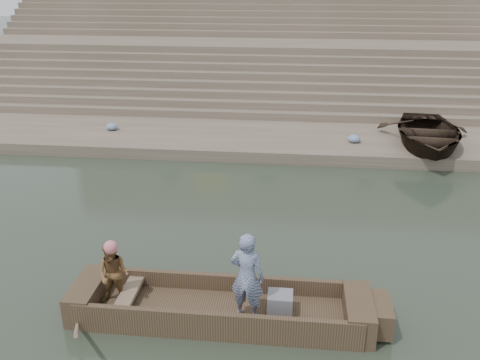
% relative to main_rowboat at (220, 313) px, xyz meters
% --- Properties ---
extents(ground, '(120.00, 120.00, 0.00)m').
position_rel_main_rowboat_xyz_m(ground, '(1.42, 2.39, -0.11)').
color(ground, '#2C3729').
rests_on(ground, ground).
extents(lower_landing, '(32.00, 4.00, 0.40)m').
position_rel_main_rowboat_xyz_m(lower_landing, '(1.42, 10.39, 0.09)').
color(lower_landing, '#836F5D').
rests_on(lower_landing, ground).
extents(mid_landing, '(32.00, 3.00, 2.80)m').
position_rel_main_rowboat_xyz_m(mid_landing, '(1.42, 17.89, 1.29)').
color(mid_landing, '#836F5D').
rests_on(mid_landing, ground).
extents(upper_landing, '(32.00, 3.00, 5.20)m').
position_rel_main_rowboat_xyz_m(upper_landing, '(1.42, 24.89, 2.49)').
color(upper_landing, '#836F5D').
rests_on(upper_landing, ground).
extents(ghat_steps, '(32.00, 11.00, 5.20)m').
position_rel_main_rowboat_xyz_m(ghat_steps, '(1.42, 19.58, 1.69)').
color(ghat_steps, '#836F5D').
rests_on(ghat_steps, ground).
extents(main_rowboat, '(5.00, 1.30, 0.22)m').
position_rel_main_rowboat_xyz_m(main_rowboat, '(0.00, 0.00, 0.00)').
color(main_rowboat, brown).
rests_on(main_rowboat, ground).
extents(rowboat_trim, '(6.04, 2.63, 1.94)m').
position_rel_main_rowboat_xyz_m(rowboat_trim, '(0.21, -0.01, 0.20)').
color(rowboat_trim, brown).
rests_on(rowboat_trim, ground).
extents(standing_man, '(0.69, 0.53, 1.71)m').
position_rel_main_rowboat_xyz_m(standing_man, '(0.53, -0.18, 0.96)').
color(standing_man, navy).
rests_on(standing_man, main_rowboat).
extents(rowing_man, '(0.64, 0.51, 1.27)m').
position_rel_main_rowboat_xyz_m(rowing_man, '(-1.98, -0.05, 0.74)').
color(rowing_man, '#226625').
rests_on(rowing_man, main_rowboat).
extents(television, '(0.46, 0.42, 0.40)m').
position_rel_main_rowboat_xyz_m(television, '(1.11, -0.00, 0.31)').
color(television, slate).
rests_on(television, main_rowboat).
extents(beached_rowboat, '(3.59, 4.76, 0.93)m').
position_rel_main_rowboat_xyz_m(beached_rowboat, '(5.82, 9.75, 0.76)').
color(beached_rowboat, '#2D2116').
rests_on(beached_rowboat, lower_landing).
extents(cloth_bundles, '(15.50, 1.61, 0.26)m').
position_rel_main_rowboat_xyz_m(cloth_bundles, '(2.36, 10.47, 0.42)').
color(cloth_bundles, '#3F5999').
rests_on(cloth_bundles, lower_landing).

